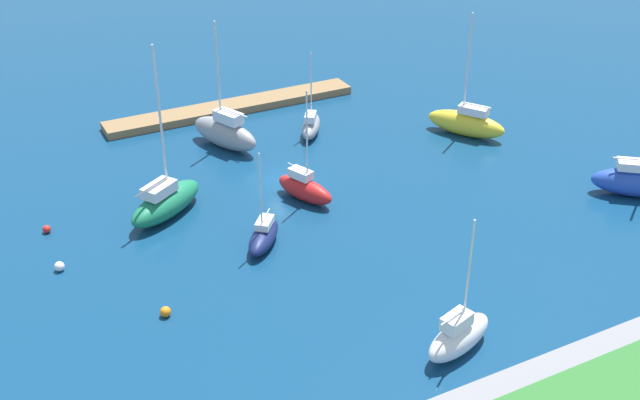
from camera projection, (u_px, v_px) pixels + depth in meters
water at (285, 182)px, 65.87m from camera, size 160.00×160.00×0.00m
pier_dock at (232, 107)px, 78.95m from camera, size 25.89×2.99×0.76m
breakwater at (507, 395)px, 43.09m from camera, size 70.31×2.53×1.01m
sailboat_gray_center_basin at (225, 132)px, 71.00m from camera, size 5.01×7.84×11.70m
sailboat_red_by_breakwater at (305, 188)px, 62.66m from camera, size 3.62×5.72×9.47m
sailboat_yellow_lone_north at (466, 122)px, 73.40m from camera, size 5.80×7.55×11.67m
sailboat_blue_far_south at (638, 181)px, 63.20m from camera, size 7.33×6.48×10.88m
sailboat_white_near_pier at (459, 336)px, 46.47m from camera, size 5.66×3.34×9.08m
sailboat_navy_inner_mooring at (264, 236)px, 56.89m from camera, size 4.48×4.87×7.61m
sailboat_green_lone_south at (166, 201)px, 60.36m from camera, size 7.67×6.23×13.69m
sailboat_gray_far_north at (311, 125)px, 73.70m from camera, size 4.19×5.10×7.94m
mooring_buoy_orange at (165, 312)px, 49.80m from camera, size 0.71×0.71×0.71m
mooring_buoy_white at (59, 266)px, 54.25m from camera, size 0.70×0.70×0.70m
mooring_buoy_red at (47, 229)px, 58.63m from camera, size 0.61×0.61×0.61m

